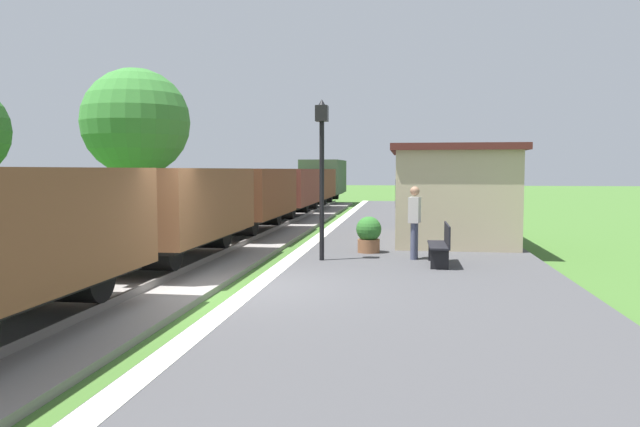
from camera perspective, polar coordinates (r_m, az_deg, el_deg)
ground_plane at (r=11.05m, az=-8.21°, el=-8.13°), size 160.00×160.00×0.00m
platform_slab at (r=10.59m, az=8.81°, el=-7.99°), size 6.00×60.00×0.25m
platform_edge_stripe at (r=10.89m, az=-6.19°, el=-6.93°), size 0.36×60.00×0.01m
track_ballast at (r=11.92m, az=-19.44°, el=-7.12°), size 3.80×60.00×0.12m
rail_near at (r=11.59m, az=-16.28°, el=-6.72°), size 0.07×60.00×0.14m
rail_far at (r=12.25m, az=-22.46°, el=-6.29°), size 0.07×60.00×0.14m
freight_train at (r=24.79m, az=-4.59°, el=2.11°), size 2.50×39.20×2.72m
station_hut at (r=18.40m, az=12.32°, el=1.93°), size 3.50×5.80×2.78m
bench_near_hut at (r=13.48m, az=11.48°, el=-2.83°), size 0.42×1.50×0.91m
person_waiting at (r=14.20m, az=8.97°, el=-0.57°), size 0.31×0.42×1.71m
potted_planter at (r=15.26m, az=4.65°, el=-1.94°), size 0.64×0.64×0.92m
lamp_post_near at (r=13.82m, az=0.17°, el=6.06°), size 0.28×0.28×3.70m
tree_trackside_far at (r=26.01m, az=-17.09°, el=8.27°), size 4.40×4.40×6.49m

